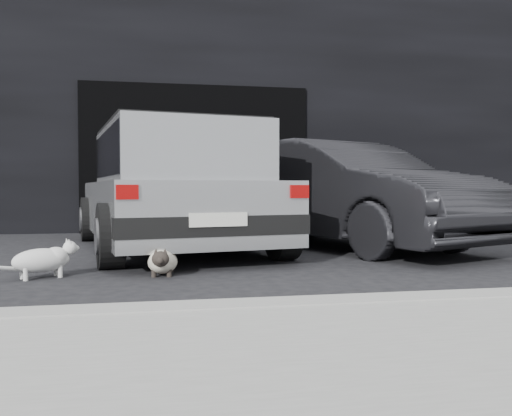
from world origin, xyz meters
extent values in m
plane|color=black|center=(0.00, 0.00, 0.00)|extent=(80.00, 80.00, 0.00)
cube|color=black|center=(1.00, 6.00, 2.50)|extent=(34.00, 4.00, 5.00)
cube|color=black|center=(1.00, 3.99, 1.30)|extent=(4.00, 0.10, 2.60)
cube|color=gray|center=(1.00, -2.60, 0.06)|extent=(18.00, 0.25, 0.12)
cube|color=gray|center=(1.00, -3.80, 0.06)|extent=(18.00, 2.20, 0.11)
cube|color=#B0B3B5|center=(0.46, 1.32, 0.52)|extent=(2.54, 4.41, 0.66)
cube|color=#B0B3B5|center=(0.50, 1.11, 1.18)|extent=(2.08, 3.01, 0.66)
cube|color=black|center=(0.50, 1.11, 1.18)|extent=(2.08, 2.91, 0.53)
cube|color=black|center=(0.81, -0.66, 0.43)|extent=(1.87, 0.49, 0.19)
cube|color=black|center=(0.11, 3.29, 0.43)|extent=(1.87, 0.49, 0.19)
cube|color=silver|center=(0.82, -0.74, 0.49)|extent=(0.55, 0.11, 0.13)
cube|color=#8C0707|center=(0.01, -0.88, 0.75)|extent=(0.19, 0.06, 0.13)
cube|color=#8C0707|center=(1.63, -0.60, 0.75)|extent=(0.19, 0.06, 0.13)
cube|color=black|center=(0.50, 1.11, 1.53)|extent=(2.04, 2.74, 0.03)
cylinder|color=black|center=(-0.17, -0.31, 0.32)|extent=(0.34, 0.67, 0.64)
cylinder|color=slate|center=(-0.30, -0.33, 0.32)|extent=(0.08, 0.35, 0.35)
cylinder|color=black|center=(1.61, 0.00, 0.32)|extent=(0.34, 0.67, 0.64)
cylinder|color=slate|center=(1.74, 0.03, 0.32)|extent=(0.08, 0.35, 0.35)
cylinder|color=black|center=(-0.68, 2.58, 0.32)|extent=(0.34, 0.67, 0.64)
cylinder|color=slate|center=(-0.81, 2.56, 0.32)|extent=(0.08, 0.35, 0.35)
cylinder|color=black|center=(1.10, 2.89, 0.32)|extent=(0.34, 0.67, 0.64)
cylinder|color=slate|center=(1.23, 2.91, 0.32)|extent=(0.08, 0.35, 0.35)
imported|color=black|center=(2.71, 1.15, 0.71)|extent=(2.94, 4.53, 1.41)
ellipsoid|color=beige|center=(0.31, -0.73, 0.11)|extent=(0.31, 0.55, 0.20)
ellipsoid|color=beige|center=(0.30, -0.86, 0.14)|extent=(0.25, 0.25, 0.19)
ellipsoid|color=black|center=(0.29, -1.00, 0.17)|extent=(0.16, 0.15, 0.13)
sphere|color=black|center=(0.28, -1.06, 0.17)|extent=(0.06, 0.06, 0.06)
cone|color=black|center=(0.33, -0.99, 0.24)|extent=(0.05, 0.07, 0.07)
cone|color=black|center=(0.25, -0.98, 0.24)|extent=(0.05, 0.07, 0.07)
cylinder|color=black|center=(0.37, -0.89, 0.03)|extent=(0.04, 0.04, 0.07)
cylinder|color=black|center=(0.23, -0.88, 0.03)|extent=(0.04, 0.04, 0.07)
cylinder|color=black|center=(0.39, -0.58, 0.03)|extent=(0.04, 0.04, 0.07)
cylinder|color=black|center=(0.26, -0.57, 0.03)|extent=(0.04, 0.04, 0.07)
cylinder|color=black|center=(0.34, -0.44, 0.08)|extent=(0.11, 0.29, 0.09)
ellipsoid|color=silver|center=(-0.72, -0.75, 0.15)|extent=(0.54, 0.43, 0.21)
ellipsoid|color=silver|center=(-0.61, -0.70, 0.18)|extent=(0.28, 0.28, 0.18)
ellipsoid|color=silver|center=(-0.50, -0.64, 0.25)|extent=(0.17, 0.17, 0.12)
sphere|color=silver|center=(-0.45, -0.62, 0.24)|extent=(0.05, 0.05, 0.05)
cone|color=silver|center=(-0.53, -0.62, 0.30)|extent=(0.07, 0.06, 0.06)
cone|color=silver|center=(-0.50, -0.68, 0.30)|extent=(0.07, 0.06, 0.06)
cylinder|color=silver|center=(-0.62, -0.63, 0.06)|extent=(0.04, 0.04, 0.12)
cylinder|color=silver|center=(-0.57, -0.74, 0.06)|extent=(0.04, 0.04, 0.12)
cylinder|color=silver|center=(-0.88, -0.75, 0.06)|extent=(0.04, 0.04, 0.12)
cylinder|color=silver|center=(-0.83, -0.86, 0.06)|extent=(0.04, 0.04, 0.12)
cylinder|color=silver|center=(-0.96, -0.86, 0.11)|extent=(0.21, 0.21, 0.08)
ellipsoid|color=gray|center=(-0.79, -0.80, 0.18)|extent=(0.22, 0.19, 0.09)
camera|label=1|loc=(0.22, -5.67, 0.78)|focal=38.00mm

